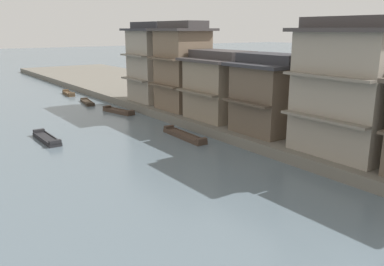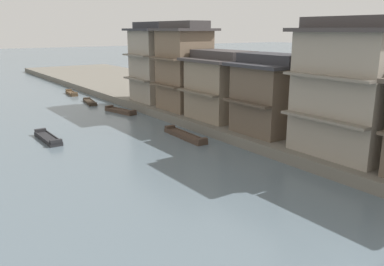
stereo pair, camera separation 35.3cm
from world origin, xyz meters
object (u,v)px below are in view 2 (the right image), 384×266
at_px(boat_moored_far, 48,138).
at_px(boat_midriver_drifting, 72,93).
at_px(house_waterfront_narrow, 222,85).
at_px(house_waterfront_end, 156,63).
at_px(boat_moored_second, 120,111).
at_px(house_waterfront_second, 354,88).
at_px(boat_moored_third, 185,136).
at_px(house_waterfront_tall, 273,94).
at_px(house_waterfront_far, 184,67).
at_px(boat_moored_nearest, 90,102).

bearing_deg(boat_moored_far, boat_midriver_drifting, 67.01).
height_order(house_waterfront_narrow, house_waterfront_end, house_waterfront_end).
bearing_deg(boat_moored_second, house_waterfront_narrow, -65.71).
bearing_deg(boat_moored_far, house_waterfront_second, -49.26).
distance_m(boat_moored_second, boat_moored_third, 12.64).
distance_m(boat_moored_third, house_waterfront_tall, 7.89).
relative_size(boat_moored_second, house_waterfront_tall, 0.73).
bearing_deg(house_waterfront_far, boat_moored_second, 129.55).
bearing_deg(house_waterfront_end, boat_midriver_drifting, 109.29).
bearing_deg(boat_moored_third, boat_moored_far, 149.39).
relative_size(boat_moored_far, house_waterfront_tall, 0.75).
height_order(boat_moored_second, house_waterfront_far, house_waterfront_far).
distance_m(boat_moored_second, house_waterfront_end, 6.92).
xyz_separation_m(boat_moored_nearest, boat_moored_far, (-9.03, -14.36, 0.04)).
xyz_separation_m(boat_midriver_drifting, house_waterfront_far, (4.87, -20.64, 4.93)).
height_order(boat_midriver_drifting, house_waterfront_second, house_waterfront_second).
bearing_deg(house_waterfront_far, boat_midriver_drifting, 103.28).
distance_m(boat_moored_third, house_waterfront_far, 9.80).
bearing_deg(house_waterfront_second, boat_moored_third, 114.62).
relative_size(boat_moored_far, house_waterfront_far, 0.53).
bearing_deg(house_waterfront_tall, boat_moored_far, 144.60).
distance_m(boat_moored_second, house_waterfront_narrow, 12.76).
xyz_separation_m(house_waterfront_tall, house_waterfront_narrow, (-0.03, 6.26, -0.01)).
height_order(house_waterfront_second, house_waterfront_tall, house_waterfront_second).
bearing_deg(boat_midriver_drifting, house_waterfront_narrow, -78.54).
bearing_deg(boat_moored_far, house_waterfront_end, 27.23).
relative_size(boat_moored_nearest, house_waterfront_second, 0.51).
bearing_deg(house_waterfront_far, house_waterfront_second, -87.87).
distance_m(boat_moored_far, boat_midriver_drifting, 23.95).
bearing_deg(house_waterfront_narrow, boat_moored_far, 164.09).
relative_size(boat_moored_nearest, house_waterfront_narrow, 0.72).
bearing_deg(house_waterfront_tall, house_waterfront_second, -88.17).
height_order(boat_midriver_drifting, house_waterfront_end, house_waterfront_end).
xyz_separation_m(boat_moored_second, house_waterfront_far, (4.59, -5.56, 4.94)).
xyz_separation_m(boat_midriver_drifting, house_waterfront_second, (5.57, -39.37, 4.91)).
height_order(boat_moored_third, house_waterfront_tall, house_waterfront_tall).
bearing_deg(house_waterfront_end, boat_moored_nearest, 128.17).
height_order(boat_moored_third, boat_moored_far, boat_moored_far).
xyz_separation_m(house_waterfront_tall, house_waterfront_end, (-0.24, 17.89, 1.30)).
distance_m(boat_moored_nearest, house_waterfront_second, 32.61).
xyz_separation_m(boat_midriver_drifting, house_waterfront_narrow, (5.32, -26.23, 3.61)).
bearing_deg(boat_moored_second, boat_moored_far, -144.12).
distance_m(boat_midriver_drifting, house_waterfront_end, 16.24).
relative_size(boat_moored_second, boat_midriver_drifting, 1.17).
height_order(boat_moored_third, house_waterfront_end, house_waterfront_end).
distance_m(boat_moored_far, house_waterfront_narrow, 15.68).
xyz_separation_m(house_waterfront_tall, house_waterfront_far, (-0.48, 11.86, 1.30)).
height_order(boat_moored_third, house_waterfront_far, house_waterfront_far).
xyz_separation_m(boat_moored_nearest, house_waterfront_tall, (5.68, -24.81, 3.68)).
relative_size(boat_midriver_drifting, house_waterfront_far, 0.44).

